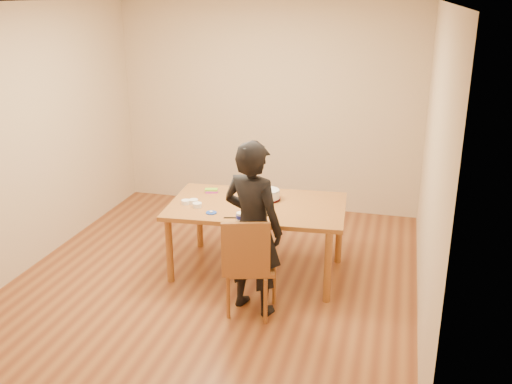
% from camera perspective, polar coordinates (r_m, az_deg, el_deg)
% --- Properties ---
extents(room_shell, '(4.00, 4.50, 2.70)m').
position_cam_1_polar(room_shell, '(5.74, -3.27, 4.93)').
color(room_shell, brown).
rests_on(room_shell, ground).
extents(dining_table, '(1.84, 1.18, 0.04)m').
position_cam_1_polar(dining_table, '(5.77, 0.13, -1.43)').
color(dining_table, brown).
rests_on(dining_table, floor).
extents(dining_chair, '(0.50, 0.50, 0.04)m').
position_cam_1_polar(dining_chair, '(5.16, -0.44, -7.46)').
color(dining_chair, brown).
rests_on(dining_chair, floor).
extents(cake_plate, '(0.26, 0.26, 0.02)m').
position_cam_1_polar(cake_plate, '(5.89, 1.19, -0.66)').
color(cake_plate, '#B30B38').
rests_on(cake_plate, dining_table).
extents(cake, '(0.24, 0.24, 0.08)m').
position_cam_1_polar(cake, '(5.87, 1.20, -0.21)').
color(cake, white).
rests_on(cake, cake_plate).
extents(frosting_dome, '(0.24, 0.24, 0.03)m').
position_cam_1_polar(frosting_dome, '(5.85, 1.20, 0.26)').
color(frosting_dome, white).
rests_on(frosting_dome, cake).
extents(frosting_tub, '(0.09, 0.09, 0.08)m').
position_cam_1_polar(frosting_tub, '(5.35, -1.52, -2.46)').
color(frosting_tub, white).
rests_on(frosting_tub, dining_table).
extents(frosting_lid, '(0.11, 0.11, 0.01)m').
position_cam_1_polar(frosting_lid, '(5.55, -4.49, -2.07)').
color(frosting_lid, '#193DA8').
rests_on(frosting_lid, dining_table).
extents(frosting_dollop, '(0.04, 0.04, 0.02)m').
position_cam_1_polar(frosting_dollop, '(5.54, -4.50, -1.94)').
color(frosting_dollop, white).
rests_on(frosting_dollop, frosting_lid).
extents(ramekin_green, '(0.09, 0.09, 0.04)m').
position_cam_1_polar(ramekin_green, '(5.71, -5.91, -1.31)').
color(ramekin_green, white).
rests_on(ramekin_green, dining_table).
extents(ramekin_yellow, '(0.09, 0.09, 0.04)m').
position_cam_1_polar(ramekin_yellow, '(5.81, -6.27, -0.95)').
color(ramekin_yellow, white).
rests_on(ramekin_yellow, dining_table).
extents(ramekin_multi, '(0.09, 0.09, 0.04)m').
position_cam_1_polar(ramekin_multi, '(5.80, -7.04, -1.00)').
color(ramekin_multi, white).
rests_on(ramekin_multi, dining_table).
extents(candy_box_pink, '(0.15, 0.11, 0.02)m').
position_cam_1_polar(candy_box_pink, '(6.11, -4.46, 0.04)').
color(candy_box_pink, '#E134A3').
rests_on(candy_box_pink, dining_table).
extents(candy_box_green, '(0.15, 0.10, 0.02)m').
position_cam_1_polar(candy_box_green, '(6.11, -4.50, 0.23)').
color(candy_box_green, green).
rests_on(candy_box_green, candy_box_pink).
extents(spatula, '(0.15, 0.06, 0.01)m').
position_cam_1_polar(spatula, '(5.42, -2.42, -2.58)').
color(spatula, black).
rests_on(spatula, dining_table).
extents(person, '(0.68, 0.55, 1.61)m').
position_cam_1_polar(person, '(5.05, -0.32, -3.65)').
color(person, black).
rests_on(person, floor).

